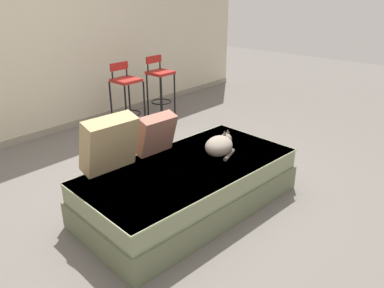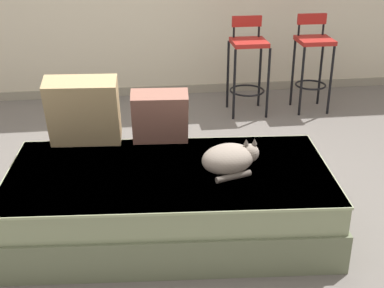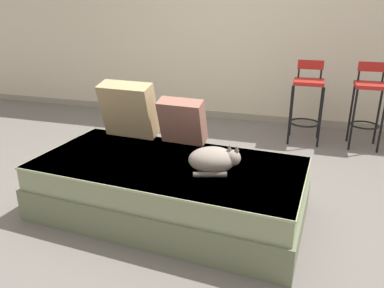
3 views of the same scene
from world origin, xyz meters
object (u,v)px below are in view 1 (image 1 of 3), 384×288
throw_pillow_corner (109,144)px  bar_stool_near_window (126,91)px  throw_pillow_middle (156,134)px  cat (220,145)px  bar_stool_by_doorway (160,81)px  couch (189,185)px

throw_pillow_corner → bar_stool_near_window: bearing=47.4°
throw_pillow_middle → bar_stool_near_window: bearing=59.3°
cat → bar_stool_near_window: 2.11m
throw_pillow_corner → throw_pillow_middle: bearing=-4.0°
throw_pillow_corner → bar_stool_by_doorway: (2.05, 1.55, -0.10)m
throw_pillow_middle → cat: 0.60m
throw_pillow_corner → cat: 1.00m
bar_stool_near_window → throw_pillow_middle: bearing=-120.7°
couch → bar_stool_by_doorway: (1.55, 1.97, 0.34)m
couch → throw_pillow_middle: size_ratio=5.25×
throw_pillow_middle → throw_pillow_corner: bearing=176.0°
cat → bar_stool_near_window: bar_stool_near_window is taller
throw_pillow_middle → bar_stool_near_window: size_ratio=0.42×
throw_pillow_corner → bar_stool_near_window: (1.42, 1.55, -0.12)m
throw_pillow_middle → couch: bearing=-86.9°
throw_pillow_middle → bar_stool_near_window: bar_stool_near_window is taller
couch → throw_pillow_corner: size_ratio=4.21×
throw_pillow_corner → cat: throw_pillow_corner is taller
couch → throw_pillow_corner: (-0.51, 0.43, 0.44)m
throw_pillow_middle → cat: size_ratio=1.01×
throw_pillow_corner → couch: bearing=-40.1°
cat → couch: bearing=170.7°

